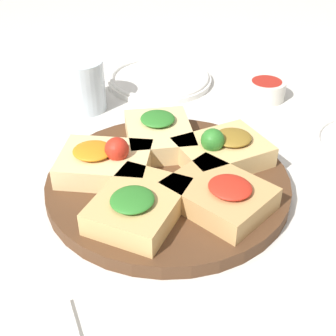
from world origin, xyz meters
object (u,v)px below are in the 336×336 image
object	(u,v)px
water_glass	(82,85)
dipping_bowl	(266,89)
serving_board	(168,183)
plate_left	(160,79)

from	to	relation	value
water_glass	dipping_bowl	size ratio (longest dim) A/B	1.26
serving_board	plate_left	xyz separation A→B (m)	(-0.26, 0.22, -0.00)
serving_board	water_glass	bearing A→B (deg)	169.62
plate_left	dipping_bowl	bearing A→B (deg)	27.72
plate_left	water_glass	bearing A→B (deg)	-93.14
serving_board	dipping_bowl	size ratio (longest dim) A/B	4.66
dipping_bowl	water_glass	bearing A→B (deg)	-125.90
plate_left	serving_board	bearing A→B (deg)	-39.80
serving_board	water_glass	size ratio (longest dim) A/B	3.69
water_glass	plate_left	bearing A→B (deg)	86.86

